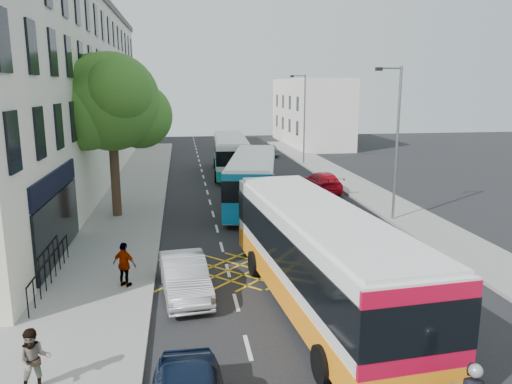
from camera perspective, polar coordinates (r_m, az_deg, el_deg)
name	(u,v)px	position (r m, az deg, el deg)	size (l,w,h in m)	color
ground	(357,339)	(15.33, 11.51, -16.15)	(120.00, 120.00, 0.00)	black
pavement_left	(118,216)	(28.77, -15.54, -2.69)	(5.00, 70.00, 0.15)	gray
pavement_right	(391,206)	(31.10, 15.15, -1.57)	(3.00, 70.00, 0.15)	gray
terrace_main	(47,92)	(38.23, -22.76, 10.51)	(8.30, 45.00, 13.50)	beige
terrace_far	(109,103)	(68.28, -16.47, 9.75)	(8.00, 20.00, 10.00)	silver
building_right	(310,112)	(62.76, 6.19, 9.10)	(6.00, 18.00, 8.00)	silver
street_tree	(111,103)	(27.86, -16.29, 9.76)	(6.30, 5.70, 8.80)	#382619
lamp_near	(396,136)	(27.13, 15.67, 6.19)	(1.45, 0.15, 8.00)	slate
lamp_far	(303,114)	(46.06, 5.43, 8.82)	(1.45, 0.15, 8.00)	slate
railings	(50,268)	(19.67, -22.47, -8.08)	(0.08, 5.60, 1.14)	black
bus_near	(319,257)	(16.33, 7.17, -7.38)	(3.81, 12.19, 3.38)	silver
bus_mid	(253,180)	(29.95, -0.38, 1.39)	(4.64, 11.33, 3.11)	silver
bus_far	(231,154)	(41.20, -2.91, 4.32)	(3.21, 11.18, 3.11)	silver
parked_car_silver	(185,276)	(17.74, -8.16, -9.52)	(1.48, 4.23, 1.40)	#97989E
red_hatchback	(323,182)	(34.71, 7.61, 1.17)	(1.92, 4.72, 1.37)	#B50715
distant_car_grey	(232,145)	(56.57, -2.81, 5.44)	(2.19, 4.75, 1.32)	#43464B
distant_car_silver	(270,150)	(52.12, 1.64, 4.83)	(1.47, 3.65, 1.24)	#979A9E
pedestrian_near	(34,361)	(13.26, -24.03, -17.19)	(0.76, 0.60, 1.57)	gray
pedestrian_far	(125,265)	(18.49, -14.79, -8.03)	(0.95, 0.40, 1.62)	gray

